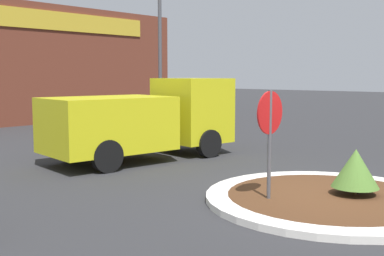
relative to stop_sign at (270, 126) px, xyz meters
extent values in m
plane|color=#2D2D30|center=(0.93, -0.72, -1.46)|extent=(120.00, 120.00, 0.00)
cylinder|color=silver|center=(0.93, -0.72, -1.40)|extent=(4.60, 4.60, 0.12)
cylinder|color=#4C2D19|center=(0.93, -0.72, -1.39)|extent=(3.77, 3.77, 0.12)
cylinder|color=#4C4C51|center=(0.00, 0.00, -0.41)|extent=(0.07, 0.07, 2.10)
cylinder|color=#B71414|center=(0.00, 0.00, 0.23)|extent=(0.78, 0.03, 0.78)
cylinder|color=brown|center=(1.33, -1.04, -1.26)|extent=(0.08, 0.08, 0.14)
cone|color=#4C752D|center=(1.33, -1.04, -0.83)|extent=(0.88, 0.88, 0.72)
cube|color=gold|center=(3.44, 5.01, -0.14)|extent=(1.96, 2.15, 1.90)
cube|color=gold|center=(0.55, 5.39, -0.38)|extent=(3.47, 2.44, 1.42)
cube|color=black|center=(4.04, 4.94, 0.19)|extent=(0.26, 1.73, 0.67)
cylinder|color=black|center=(3.40, 5.97, -1.05)|extent=(0.83, 0.33, 0.81)
cylinder|color=black|center=(3.16, 4.10, -1.05)|extent=(0.83, 0.33, 0.81)
cylinder|color=black|center=(0.09, 6.40, -1.05)|extent=(0.83, 0.33, 0.81)
cylinder|color=black|center=(-0.15, 4.53, -1.05)|extent=(0.83, 0.33, 0.81)
cube|color=brown|center=(6.01, 19.18, 1.44)|extent=(14.95, 6.00, 5.79)
cube|color=gold|center=(6.01, 16.15, 3.53)|extent=(10.47, 0.08, 0.90)
cylinder|color=#4C4C51|center=(7.69, 10.80, 1.76)|extent=(0.16, 0.16, 6.43)
camera|label=1|loc=(-7.28, -4.73, 0.90)|focal=45.00mm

